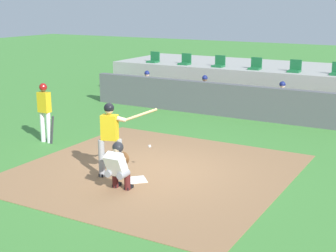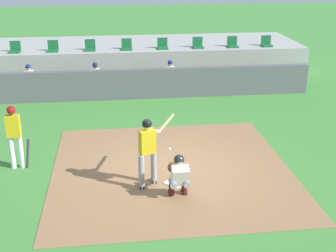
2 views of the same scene
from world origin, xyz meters
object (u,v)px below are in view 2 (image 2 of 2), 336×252
batter_at_plate (148,148)px  catcher_crouched (179,174)px  stadium_seat_1 (53,48)px  dugout_player_0 (29,80)px  stadium_seat_7 (267,43)px  on_deck_batter (14,133)px  stadium_seat_2 (90,47)px  stadium_seat_0 (15,49)px  stadium_seat_6 (233,44)px  stadium_seat_5 (198,45)px  stadium_seat_3 (127,47)px  stadium_seat_4 (163,46)px  home_plate (175,182)px  dugout_player_1 (96,78)px  dugout_player_2 (171,76)px

batter_at_plate → catcher_crouched: (0.67, -0.67, -0.43)m
catcher_crouched → stadium_seat_1: 11.64m
batter_at_plate → dugout_player_0: bearing=117.1°
stadium_seat_1 → stadium_seat_7: 9.75m
on_deck_batter → stadium_seat_2: bearing=79.0°
batter_at_plate → stadium_seat_0: 11.38m
dugout_player_0 → stadium_seat_6: 9.20m
stadium_seat_7 → on_deck_batter: bearing=-138.3°
dugout_player_0 → stadium_seat_5: size_ratio=2.71×
stadium_seat_5 → stadium_seat_6: size_ratio=1.00×
stadium_seat_2 → stadium_seat_7: same height
stadium_seat_0 → stadium_seat_3: same height
on_deck_batter → stadium_seat_4: (4.96, 8.75, 0.51)m
home_plate → stadium_seat_1: size_ratio=0.92×
dugout_player_0 → stadium_seat_2: (2.43, 2.03, 0.86)m
stadium_seat_3 → stadium_seat_7: bearing=0.0°
batter_at_plate → stadium_seat_7: 12.04m
batter_at_plate → dugout_player_0: batter_at_plate is taller
stadium_seat_4 → dugout_player_1: bearing=-145.9°
home_plate → stadium_seat_3: 10.32m
home_plate → dugout_player_0: dugout_player_0 is taller
home_plate → stadium_seat_1: stadium_seat_1 is taller
home_plate → dugout_player_2: bearing=83.6°
home_plate → dugout_player_0: 9.51m
on_deck_batter → dugout_player_0: 6.77m
batter_at_plate → stadium_seat_7: size_ratio=3.76×
dugout_player_0 → stadium_seat_3: bearing=26.6°
stadium_seat_1 → stadium_seat_0: bearing=180.0°
stadium_seat_1 → stadium_seat_4: (4.88, 0.00, 0.00)m
catcher_crouched → dugout_player_2: bearing=84.0°
dugout_player_0 → stadium_seat_3: size_ratio=2.71×
batter_at_plate → dugout_player_0: (-4.19, 8.17, -0.36)m
stadium_seat_3 → stadium_seat_4: size_ratio=1.00×
dugout_player_1 → batter_at_plate: bearing=-79.5°
stadium_seat_2 → stadium_seat_6: size_ratio=1.00×
batter_at_plate → stadium_seat_6: 11.27m
catcher_crouched → stadium_seat_0: bearing=117.6°
dugout_player_0 → stadium_seat_6: (8.93, 2.03, 0.86)m
stadium_seat_1 → catcher_crouched: bearing=-69.6°
stadium_seat_0 → dugout_player_1: bearing=-30.2°
stadium_seat_3 → stadium_seat_7: (6.50, 0.00, 0.00)m
stadium_seat_5 → stadium_seat_7: same height
batter_at_plate → dugout_player_1: size_ratio=1.39×
batter_at_plate → stadium_seat_3: (-0.13, 10.21, 0.50)m
stadium_seat_1 → stadium_seat_3: size_ratio=1.00×
stadium_seat_2 → dugout_player_0: bearing=-140.1°
catcher_crouched → stadium_seat_3: size_ratio=3.65×
catcher_crouched → stadium_seat_1: bearing=110.4°
stadium_seat_2 → stadium_seat_3: size_ratio=1.00×
stadium_seat_0 → stadium_seat_1: bearing=0.0°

